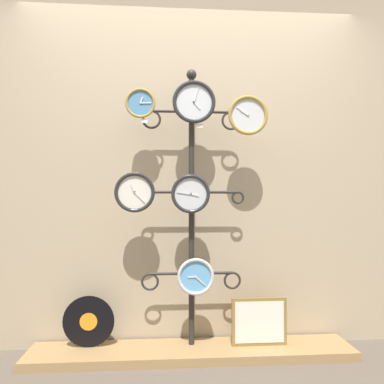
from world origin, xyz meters
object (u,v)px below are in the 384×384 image
display_stand (191,254)px  clock_middle_left (135,192)px  clock_middle_center (191,194)px  clock_top_left (140,103)px  clock_top_center (194,102)px  clock_top_right (248,115)px  clock_bottom_center (196,277)px  vinyl_record (89,322)px  picture_frame (259,322)px

display_stand → clock_middle_left: bearing=-164.9°
clock_middle_left → clock_middle_center: 0.37m
clock_top_left → clock_top_center: (0.37, -0.01, 0.01)m
clock_top_right → clock_bottom_center: 1.15m
clock_bottom_center → vinyl_record: bearing=172.1°
clock_top_right → vinyl_record: clock_top_right is taller
clock_top_center → picture_frame: bearing=2.4°
display_stand → clock_bottom_center: 0.17m
clock_middle_left → vinyl_record: size_ratio=0.77×
picture_frame → clock_top_left: bearing=-179.2°
clock_top_left → clock_bottom_center: 1.23m
picture_frame → clock_top_center: bearing=-177.6°
display_stand → clock_top_right: size_ratio=7.24×
clock_top_right → picture_frame: clock_top_right is taller
clock_top_center → clock_bottom_center: (0.01, -0.02, -1.19)m
clock_middle_left → clock_middle_center: bearing=0.6°
clock_middle_left → clock_top_center: bearing=3.3°
clock_middle_left → clock_bottom_center: clock_middle_left is taller
display_stand → clock_top_center: display_stand is taller
clock_top_right → clock_middle_center: size_ratio=1.04×
clock_top_left → clock_middle_left: clock_top_left is taller
clock_top_center → vinyl_record: size_ratio=0.85×
clock_bottom_center → clock_middle_left: bearing=179.8°
clock_middle_center → clock_bottom_center: bearing=-9.5°
clock_middle_left → clock_top_right: bearing=-0.7°
clock_bottom_center → clock_top_right: bearing=-1.2°
vinyl_record → picture_frame: bearing=-2.8°
clock_top_left → clock_top_right: (0.73, -0.04, -0.08)m
clock_top_left → vinyl_record: 1.53m
clock_bottom_center → picture_frame: size_ratio=0.65×
clock_middle_center → vinyl_record: 1.12m
display_stand → clock_bottom_center: (0.02, -0.11, -0.14)m
clock_top_right → clock_middle_center: bearing=178.1°
clock_middle_center → clock_top_right: bearing=-1.9°
picture_frame → clock_top_right: bearing=-149.1°
clock_top_left → clock_top_right: size_ratio=0.75×
display_stand → clock_bottom_center: display_stand is taller
display_stand → clock_middle_center: 0.43m
clock_top_left → clock_top_center: clock_top_center is taller
clock_middle_center → clock_bottom_center: size_ratio=1.06×
clock_top_right → vinyl_record: size_ratio=0.79×
display_stand → clock_middle_left: display_stand is taller
clock_top_center → picture_frame: clock_top_center is taller
clock_middle_left → clock_bottom_center: size_ratio=1.08×
clock_top_left → display_stand: bearing=11.7°
clock_top_left → clock_top_right: 0.74m
clock_top_right → clock_middle_center: (-0.39, 0.01, -0.54)m
clock_bottom_center → picture_frame: clock_bottom_center is taller
picture_frame → clock_middle_left: bearing=-177.1°
display_stand → vinyl_record: size_ratio=5.69×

